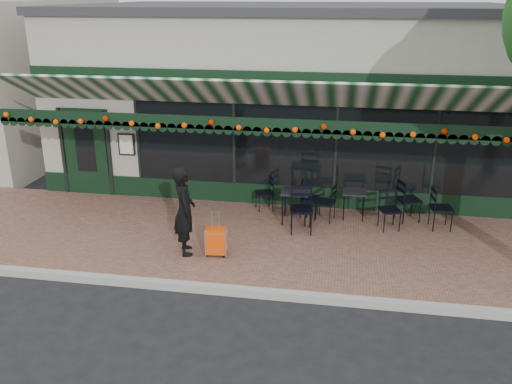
% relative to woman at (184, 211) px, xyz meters
% --- Properties ---
extents(ground, '(80.00, 80.00, 0.00)m').
position_rel_woman_xyz_m(ground, '(1.40, -1.11, -1.04)').
color(ground, black).
rests_on(ground, ground).
extents(sidewalk, '(18.00, 4.00, 0.15)m').
position_rel_woman_xyz_m(sidewalk, '(1.40, 0.89, -0.96)').
color(sidewalk, brown).
rests_on(sidewalk, ground).
extents(curb, '(18.00, 0.16, 0.15)m').
position_rel_woman_xyz_m(curb, '(1.40, -1.19, -0.96)').
color(curb, '#9E9E99').
rests_on(curb, ground).
extents(restaurant_building, '(12.00, 9.60, 4.50)m').
position_rel_woman_xyz_m(restaurant_building, '(1.40, 6.73, 1.24)').
color(restaurant_building, '#A69D90').
rests_on(restaurant_building, ground).
extents(woman, '(0.64, 0.76, 1.77)m').
position_rel_woman_xyz_m(woman, '(0.00, 0.00, 0.00)').
color(woman, black).
rests_on(woman, sidewalk).
extents(suitcase, '(0.42, 0.26, 0.91)m').
position_rel_woman_xyz_m(suitcase, '(0.63, -0.04, -0.58)').
color(suitcase, '#F14307').
rests_on(suitcase, sidewalk).
extents(cafe_table_a, '(0.52, 0.52, 0.64)m').
position_rel_woman_xyz_m(cafe_table_a, '(3.27, 2.34, -0.31)').
color(cafe_table_a, black).
rests_on(cafe_table_a, sidewalk).
extents(cafe_table_b, '(0.60, 0.60, 0.74)m').
position_rel_woman_xyz_m(cafe_table_b, '(1.98, 1.89, -0.22)').
color(cafe_table_b, black).
rests_on(cafe_table_b, sidewalk).
extents(chair_a_left, '(0.52, 0.52, 0.86)m').
position_rel_woman_xyz_m(chair_a_left, '(2.63, 2.08, -0.46)').
color(chair_a_left, black).
rests_on(chair_a_left, sidewalk).
extents(chair_a_right, '(0.62, 0.62, 0.96)m').
position_rel_woman_xyz_m(chair_a_right, '(4.48, 2.39, -0.40)').
color(chair_a_right, black).
rests_on(chair_a_right, sidewalk).
extents(chair_a_front, '(0.54, 0.54, 0.86)m').
position_rel_woman_xyz_m(chair_a_front, '(4.04, 1.83, -0.46)').
color(chair_a_front, black).
rests_on(chair_a_front, sidewalk).
extents(chair_a_extra, '(0.52, 0.52, 0.92)m').
position_rel_woman_xyz_m(chair_a_extra, '(5.14, 2.04, -0.42)').
color(chair_a_extra, black).
rests_on(chair_a_extra, sidewalk).
extents(chair_b_left, '(0.53, 0.53, 0.81)m').
position_rel_woman_xyz_m(chair_b_left, '(1.19, 2.51, -0.48)').
color(chair_b_left, black).
rests_on(chair_b_left, sidewalk).
extents(chair_b_right, '(0.44, 0.44, 0.86)m').
position_rel_woman_xyz_m(chair_b_right, '(2.27, 2.27, -0.46)').
color(chair_b_right, black).
rests_on(chair_b_right, sidewalk).
extents(chair_b_front, '(0.56, 0.56, 1.01)m').
position_rel_woman_xyz_m(chair_b_front, '(2.16, 1.36, -0.38)').
color(chair_b_front, black).
rests_on(chair_b_front, sidewalk).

